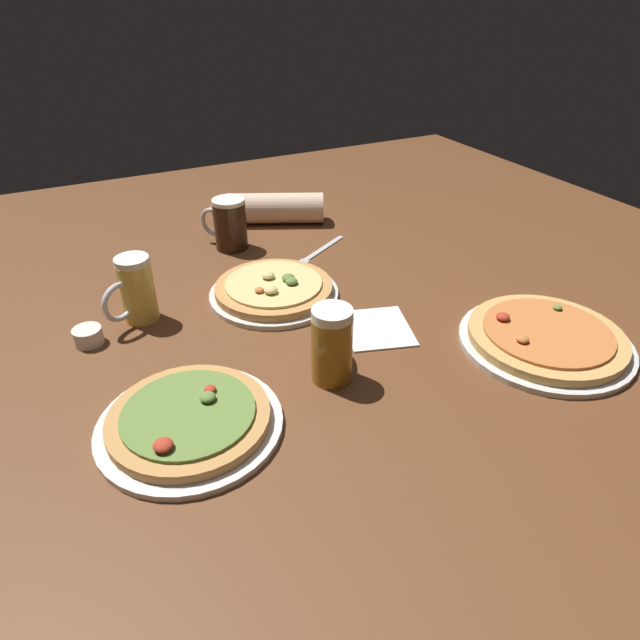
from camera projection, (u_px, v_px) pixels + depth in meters
name	position (u px, v px, depth m)	size (l,w,h in m)	color
ground_plane	(320.00, 334.00, 1.15)	(2.40, 2.40, 0.03)	brown
pizza_plate_near	(189.00, 420.00, 0.89)	(0.30, 0.30, 0.05)	silver
pizza_plate_far	(274.00, 290.00, 1.25)	(0.29, 0.29, 0.05)	silver
pizza_plate_side	(546.00, 338.00, 1.09)	(0.33, 0.33, 0.05)	silver
beer_mug_dark	(332.00, 344.00, 0.97)	(0.09, 0.12, 0.15)	#9E6619
beer_mug_amber	(229.00, 224.00, 1.45)	(0.10, 0.12, 0.14)	black
beer_mug_pale	(135.00, 291.00, 1.14)	(0.12, 0.09, 0.14)	gold
ramekin_sauce	(88.00, 336.00, 1.09)	(0.06, 0.06, 0.03)	silver
napkin_folded	(377.00, 327.00, 1.14)	(0.13, 0.15, 0.01)	white
fork_left	(319.00, 251.00, 1.46)	(0.20, 0.13, 0.01)	silver
knife_right	(134.00, 271.00, 1.36)	(0.02, 0.23, 0.01)	silver
diner_arm	(264.00, 208.00, 1.61)	(0.32, 0.20, 0.09)	beige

